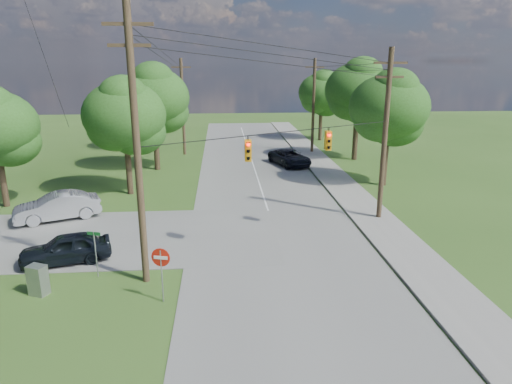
{
  "coord_description": "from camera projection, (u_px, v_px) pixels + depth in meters",
  "views": [
    {
      "loc": [
        -1.04,
        -18.9,
        9.7
      ],
      "look_at": [
        0.8,
        5.0,
        2.8
      ],
      "focal_mm": 32.0,
      "sensor_mm": 36.0,
      "label": 1
    }
  ],
  "objects": [
    {
      "name": "sidewalk_east",
      "position": [
        392.0,
        235.0,
        26.28
      ],
      "size": [
        2.6,
        100.0,
        0.12
      ],
      "primitive_type": "cube",
      "color": "gray",
      "rests_on": "ground"
    },
    {
      "name": "ground",
      "position": [
        247.0,
        281.0,
        20.87
      ],
      "size": [
        140.0,
        140.0,
        0.0
      ],
      "primitive_type": "plane",
      "color": "#32561C",
      "rests_on": "ground"
    },
    {
      "name": "tree_e_far",
      "position": [
        322.0,
        93.0,
        56.49
      ],
      "size": [
        5.8,
        5.8,
        8.32
      ],
      "color": "#483724",
      "rests_on": "ground"
    },
    {
      "name": "car_cross_dark",
      "position": [
        65.0,
        248.0,
        22.59
      ],
      "size": [
        4.63,
        2.87,
        1.47
      ],
      "primitive_type": "imported",
      "rotation": [
        0.0,
        0.0,
        -1.29
      ],
      "color": "black",
      "rests_on": "cross_road"
    },
    {
      "name": "tree_e_mid",
      "position": [
        358.0,
        91.0,
        44.79
      ],
      "size": [
        6.6,
        6.6,
        9.64
      ],
      "color": "#483724",
      "rests_on": "ground"
    },
    {
      "name": "tree_e_near",
      "position": [
        389.0,
        107.0,
        35.35
      ],
      "size": [
        6.2,
        6.2,
        8.81
      ],
      "color": "#483724",
      "rests_on": "ground"
    },
    {
      "name": "power_lines",
      "position": [
        259.0,
        70.0,
        29.51
      ],
      "size": [
        13.93,
        29.62,
        4.93
      ],
      "color": "black",
      "rests_on": "ground"
    },
    {
      "name": "traffic_signals",
      "position": [
        290.0,
        145.0,
        23.78
      ],
      "size": [
        4.91,
        3.27,
        1.05
      ],
      "color": "orange",
      "rests_on": "ground"
    },
    {
      "name": "pole_north_w",
      "position": [
        183.0,
        106.0,
        47.83
      ],
      "size": [
        2.0,
        0.32,
        10.0
      ],
      "color": "#4D3D28",
      "rests_on": "ground"
    },
    {
      "name": "street_name_sign",
      "position": [
        95.0,
        248.0,
        20.91
      ],
      "size": [
        0.65,
        0.24,
        2.24
      ],
      "rotation": [
        0.0,
        0.0,
        -0.32
      ],
      "color": "gray",
      "rests_on": "ground"
    },
    {
      "name": "tree_w_mid",
      "position": [
        153.0,
        97.0,
        40.57
      ],
      "size": [
        6.4,
        6.4,
        9.22
      ],
      "color": "#483724",
      "rests_on": "ground"
    },
    {
      "name": "pole_ne",
      "position": [
        385.0,
        133.0,
        27.68
      ],
      "size": [
        2.0,
        0.32,
        10.5
      ],
      "color": "#4D3D28",
      "rests_on": "ground"
    },
    {
      "name": "control_cabinet",
      "position": [
        38.0,
        280.0,
        19.51
      ],
      "size": [
        0.9,
        0.79,
        1.34
      ],
      "primitive_type": "cube",
      "rotation": [
        0.0,
        0.0,
        -0.41
      ],
      "color": "gray",
      "rests_on": "ground"
    },
    {
      "name": "main_road",
      "position": [
        277.0,
        239.0,
        25.8
      ],
      "size": [
        10.0,
        100.0,
        0.03
      ],
      "primitive_type": "cube",
      "color": "gray",
      "rests_on": "ground"
    },
    {
      "name": "tree_w_far",
      "position": [
        148.0,
        94.0,
        50.1
      ],
      "size": [
        6.0,
        6.0,
        8.73
      ],
      "color": "#483724",
      "rests_on": "ground"
    },
    {
      "name": "do_not_enter_sign",
      "position": [
        161.0,
        263.0,
        18.63
      ],
      "size": [
        0.78,
        0.23,
        2.4
      ],
      "rotation": [
        0.0,
        0.0,
        -0.25
      ],
      "color": "gray",
      "rests_on": "ground"
    },
    {
      "name": "pole_sw",
      "position": [
        137.0,
        147.0,
        19.19
      ],
      "size": [
        2.0,
        0.32,
        12.0
      ],
      "color": "#4D3D28",
      "rests_on": "ground"
    },
    {
      "name": "tree_w_near",
      "position": [
        125.0,
        115.0,
        33.02
      ],
      "size": [
        6.0,
        6.0,
        8.4
      ],
      "color": "#483724",
      "rests_on": "ground"
    },
    {
      "name": "car_main_north",
      "position": [
        290.0,
        158.0,
        43.83
      ],
      "size": [
        4.12,
        5.83,
        1.48
      ],
      "primitive_type": "imported",
      "rotation": [
        0.0,
        0.0,
        0.35
      ],
      "color": "black",
      "rests_on": "main_road"
    },
    {
      "name": "pole_north_e",
      "position": [
        313.0,
        105.0,
        48.85
      ],
      "size": [
        2.0,
        0.32,
        10.0
      ],
      "color": "#4D3D28",
      "rests_on": "ground"
    },
    {
      "name": "car_cross_silver",
      "position": [
        57.0,
        207.0,
        28.69
      ],
      "size": [
        5.42,
        3.73,
        1.69
      ],
      "primitive_type": "imported",
      "rotation": [
        0.0,
        0.0,
        -1.15
      ],
      "color": "#A4A6AB",
      "rests_on": "cross_road"
    }
  ]
}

